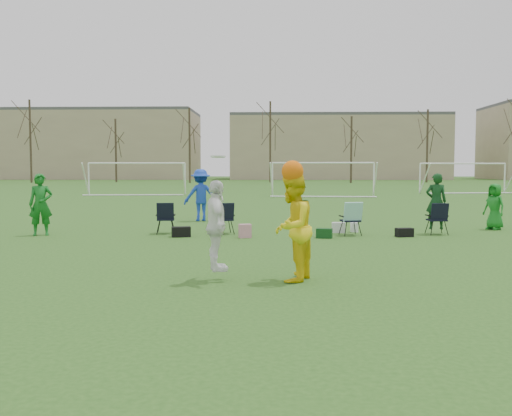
{
  "coord_description": "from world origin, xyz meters",
  "views": [
    {
      "loc": [
        0.42,
        -9.34,
        2.03
      ],
      "look_at": [
        0.08,
        1.8,
        1.25
      ],
      "focal_mm": 40.0,
      "sensor_mm": 36.0,
      "label": 1
    }
  ],
  "objects_px": {
    "fielder_green_far": "(495,207)",
    "goal_left": "(137,169)",
    "center_contest": "(269,225)",
    "goal_right": "(463,169)",
    "goal_mid": "(323,169)",
    "fielder_green_near": "(41,204)",
    "fielder_blue": "(201,195)"
  },
  "relations": [
    {
      "from": "fielder_green_far",
      "to": "goal_left",
      "type": "bearing_deg",
      "value": -176.12
    },
    {
      "from": "center_contest",
      "to": "goal_right",
      "type": "height_order",
      "value": "goal_right"
    },
    {
      "from": "center_contest",
      "to": "goal_right",
      "type": "xyz_separation_m",
      "value": [
        15.65,
        37.19,
        0.91
      ]
    },
    {
      "from": "goal_right",
      "to": "goal_mid",
      "type": "bearing_deg",
      "value": -161.43
    },
    {
      "from": "center_contest",
      "to": "goal_mid",
      "type": "height_order",
      "value": "goal_mid"
    },
    {
      "from": "center_contest",
      "to": "goal_left",
      "type": "relative_size",
      "value": 0.31
    },
    {
      "from": "goal_left",
      "to": "goal_right",
      "type": "relative_size",
      "value": 1.01
    },
    {
      "from": "goal_mid",
      "to": "fielder_green_near",
      "type": "bearing_deg",
      "value": -109.46
    },
    {
      "from": "goal_right",
      "to": "center_contest",
      "type": "bearing_deg",
      "value": -120.83
    },
    {
      "from": "fielder_blue",
      "to": "center_contest",
      "type": "xyz_separation_m",
      "value": [
        2.71,
        -11.62,
        0.02
      ]
    },
    {
      "from": "center_contest",
      "to": "goal_right",
      "type": "distance_m",
      "value": 40.36
    },
    {
      "from": "fielder_blue",
      "to": "goal_left",
      "type": "height_order",
      "value": "goal_left"
    },
    {
      "from": "fielder_green_far",
      "to": "goal_right",
      "type": "relative_size",
      "value": 0.21
    },
    {
      "from": "fielder_green_far",
      "to": "center_contest",
      "type": "relative_size",
      "value": 0.68
    },
    {
      "from": "fielder_green_near",
      "to": "fielder_green_far",
      "type": "bearing_deg",
      "value": -9.92
    },
    {
      "from": "fielder_green_far",
      "to": "fielder_blue",
      "type": "bearing_deg",
      "value": -137.55
    },
    {
      "from": "goal_left",
      "to": "fielder_green_far",
      "type": "bearing_deg",
      "value": -58.93
    },
    {
      "from": "fielder_green_near",
      "to": "goal_left",
      "type": "distance_m",
      "value": 26.64
    },
    {
      "from": "fielder_green_near",
      "to": "goal_right",
      "type": "height_order",
      "value": "goal_right"
    },
    {
      "from": "goal_mid",
      "to": "goal_right",
      "type": "distance_m",
      "value": 13.42
    },
    {
      "from": "fielder_green_near",
      "to": "fielder_blue",
      "type": "bearing_deg",
      "value": 30.71
    },
    {
      "from": "goal_mid",
      "to": "fielder_blue",
      "type": "bearing_deg",
      "value": -104.01
    },
    {
      "from": "center_contest",
      "to": "goal_left",
      "type": "xyz_separation_m",
      "value": [
        -10.35,
        33.19,
        0.91
      ]
    },
    {
      "from": "fielder_green_far",
      "to": "center_contest",
      "type": "bearing_deg",
      "value": -72.07
    },
    {
      "from": "goal_left",
      "to": "fielder_green_near",
      "type": "bearing_deg",
      "value": -87.65
    },
    {
      "from": "fielder_green_near",
      "to": "fielder_blue",
      "type": "xyz_separation_m",
      "value": [
        4.23,
        4.83,
        0.06
      ]
    },
    {
      "from": "fielder_green_far",
      "to": "fielder_green_near",
      "type": "bearing_deg",
      "value": -114.01
    },
    {
      "from": "goal_mid",
      "to": "goal_left",
      "type": "bearing_deg",
      "value": 175.87
    },
    {
      "from": "fielder_green_far",
      "to": "goal_right",
      "type": "bearing_deg",
      "value": 131.56
    },
    {
      "from": "fielder_blue",
      "to": "goal_mid",
      "type": "xyz_separation_m",
      "value": [
        6.36,
        19.57,
        0.93
      ]
    },
    {
      "from": "fielder_blue",
      "to": "goal_left",
      "type": "relative_size",
      "value": 0.27
    },
    {
      "from": "center_contest",
      "to": "goal_mid",
      "type": "relative_size",
      "value": 0.3
    }
  ]
}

